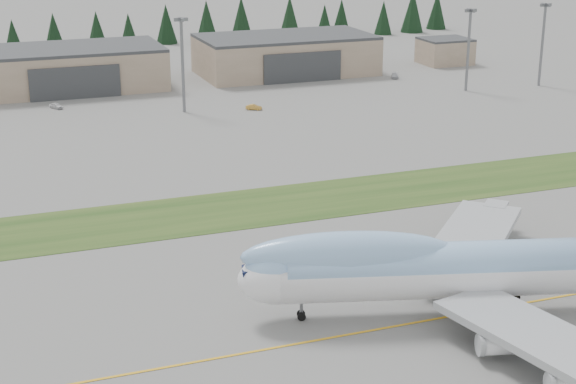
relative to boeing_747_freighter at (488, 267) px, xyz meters
name	(u,v)px	position (x,y,z in m)	size (l,w,h in m)	color
ground	(369,331)	(-15.04, 0.43, -5.86)	(7000.00, 7000.00, 0.00)	slate
grass_strip_far	(249,208)	(-15.04, 45.43, -5.86)	(400.00, 18.00, 0.08)	#264819
taxiway_line_main	(369,331)	(-15.04, 0.43, -5.86)	(400.00, 0.40, 0.02)	gold
boeing_747_freighter	(488,267)	(0.00, 0.00, 0.00)	(67.48, 56.14, 17.78)	white
hangar_center	(68,68)	(-30.04, 150.32, -0.47)	(48.00, 26.60, 10.80)	gray
hangar_right	(286,54)	(29.96, 150.32, -0.47)	(48.00, 26.60, 10.80)	gray
control_shed	(445,51)	(79.96, 148.43, -2.06)	(14.00, 12.00, 7.60)	gray
floodlight_masts	(180,48)	(-9.57, 111.71, 9.52)	(196.42, 10.35, 23.83)	slate
service_vehicle_a	(56,109)	(-35.88, 128.19, -5.86)	(1.58, 3.91, 1.33)	silver
service_vehicle_b	(254,110)	(7.40, 110.74, -5.86)	(1.32, 3.76, 1.24)	gold
service_vehicle_c	(395,78)	(55.91, 133.72, -5.86)	(1.84, 4.54, 1.32)	silver
conifer_belt	(98,28)	(-12.70, 212.36, 1.02)	(267.25, 15.18, 15.91)	black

